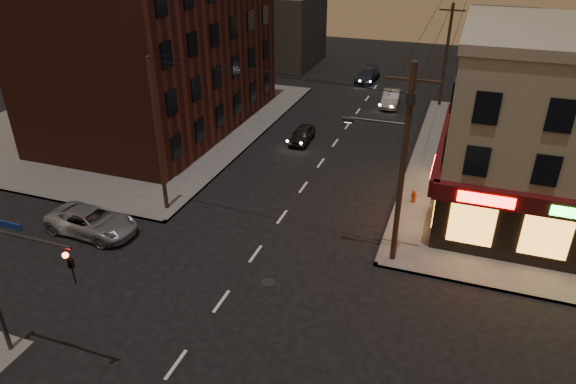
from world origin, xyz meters
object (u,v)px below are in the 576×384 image
at_px(sedan_far, 367,75).
at_px(fire_hydrant, 414,196).
at_px(suv_cross, 92,221).
at_px(sedan_mid, 391,98).
at_px(sedan_near, 302,135).

relative_size(sedan_far, fire_hydrant, 5.75).
xyz_separation_m(suv_cross, sedan_mid, (11.77, 27.70, -0.01)).
bearing_deg(fire_hydrant, sedan_near, 142.87).
height_order(suv_cross, sedan_near, suv_cross).
distance_m(sedan_far, fire_hydrant, 27.07).
relative_size(suv_cross, sedan_far, 1.13).
distance_m(suv_cross, sedan_mid, 30.10).
height_order(sedan_mid, fire_hydrant, sedan_mid).
xyz_separation_m(suv_cross, fire_hydrant, (16.29, 9.25, -0.13)).
height_order(suv_cross, fire_hydrant, suv_cross).
distance_m(suv_cross, fire_hydrant, 18.73).
bearing_deg(sedan_near, sedan_mid, 63.77).
bearing_deg(suv_cross, sedan_mid, -19.53).
bearing_deg(sedan_near, sedan_far, 83.93).
xyz_separation_m(sedan_near, fire_hydrant, (9.52, -7.21, -0.03)).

